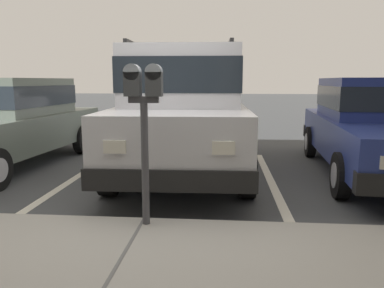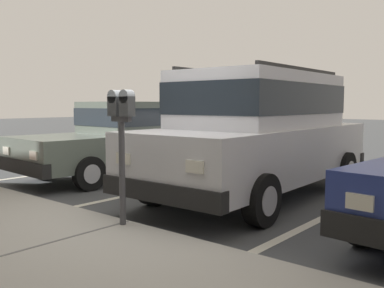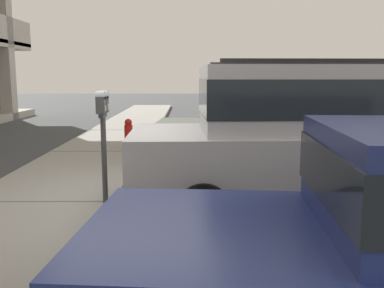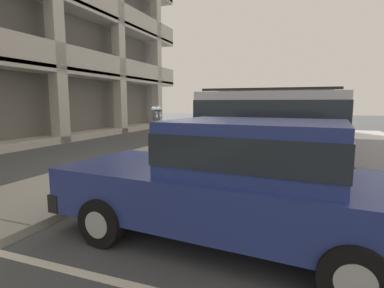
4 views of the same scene
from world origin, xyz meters
name	(u,v)px [view 2 (image 2 of 4)]	position (x,y,z in m)	size (l,w,h in m)	color
ground_plane	(143,231)	(0.00, 0.00, -0.05)	(80.00, 80.00, 0.10)	#444749
sidewalk	(46,250)	(0.00, 1.30, 0.06)	(40.00, 2.20, 0.12)	#9E9B93
parking_stall_lines	(142,192)	(1.51, -1.40, 0.00)	(12.18, 4.80, 0.01)	silver
silver_suv	(259,129)	(-0.15, -2.41, 1.09)	(2.11, 4.83, 2.03)	silver
dark_hatchback	(128,136)	(3.04, -2.46, 0.82)	(2.05, 4.59, 1.54)	#5B665B
parking_meter_near	(121,125)	(-0.05, 0.35, 1.26)	(0.35, 0.12, 1.53)	#47474C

